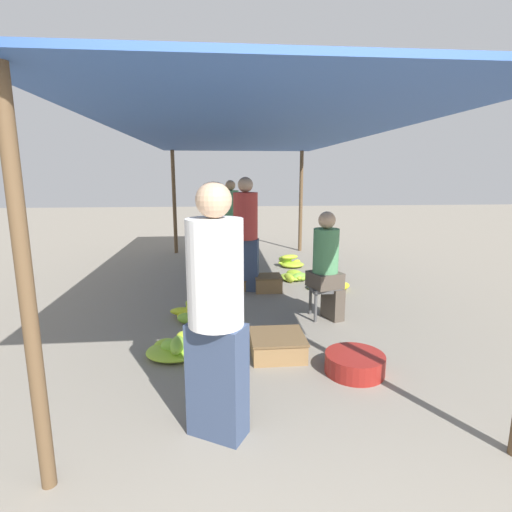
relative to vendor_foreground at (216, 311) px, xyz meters
name	(u,v)px	position (x,y,z in m)	size (l,w,h in m)	color
ground_plane	(305,510)	(0.45, -0.67, -0.86)	(40.00, 40.00, 0.00)	gray
canopy_post_front_left	(27,296)	(-0.94, -0.37, 0.24)	(0.08, 0.08, 2.21)	brown
canopy_post_back_left	(174,203)	(-0.94, 6.40, 0.24)	(0.08, 0.08, 2.21)	brown
canopy_post_back_right	(301,202)	(1.83, 6.40, 0.24)	(0.08, 0.08, 2.21)	brown
canopy_tarp	(250,134)	(0.45, 3.01, 1.36)	(3.17, 7.17, 0.04)	#33569E
vendor_foreground	(216,311)	(0.00, 0.00, 0.00)	(0.48, 0.48, 1.66)	#384766
stool	(324,293)	(1.27, 2.10, -0.55)	(0.34, 0.34, 0.39)	#4C4C4C
vendor_seated	(327,264)	(1.28, 2.10, -0.20)	(0.43, 0.43, 1.29)	#4C4238
basin_black	(355,363)	(1.18, 0.73, -0.78)	(0.52, 0.52, 0.17)	maroon
banana_pile_left_0	(178,347)	(-0.38, 1.21, -0.78)	(0.59, 0.54, 0.23)	#7FB735
banana_pile_left_1	(195,313)	(-0.28, 2.16, -0.78)	(0.58, 0.49, 0.25)	#C3D229
banana_pile_right_0	(329,284)	(1.66, 3.30, -0.78)	(0.66, 0.59, 0.30)	#89BB33
banana_pile_right_1	(295,276)	(1.24, 3.86, -0.80)	(0.51, 0.54, 0.14)	#A0C42F
banana_pile_right_2	(290,262)	(1.33, 4.82, -0.77)	(0.50, 0.46, 0.24)	#B9CE2B
crate_near	(277,345)	(0.56, 1.14, -0.76)	(0.51, 0.51, 0.20)	olive
crate_mid	(229,282)	(0.16, 3.50, -0.78)	(0.50, 0.50, 0.17)	brown
crate_far	(268,283)	(0.73, 3.31, -0.75)	(0.40, 0.40, 0.23)	olive
shopper_walking_mid	(246,233)	(0.40, 3.37, 0.00)	(0.42, 0.42, 1.67)	#384766
shopper_walking_far	(231,218)	(0.26, 5.88, -0.04)	(0.38, 0.38, 1.59)	#2D2D33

